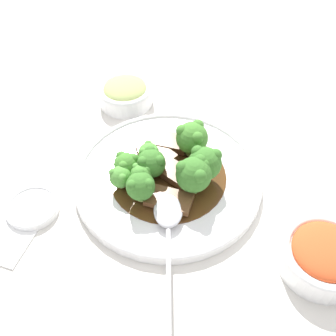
# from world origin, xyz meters

# --- Properties ---
(ground_plane) EXTENTS (4.00, 4.00, 0.00)m
(ground_plane) POSITION_xyz_m (0.00, 0.00, 0.00)
(ground_plane) COLOR silver
(main_plate) EXTENTS (0.31, 0.31, 0.02)m
(main_plate) POSITION_xyz_m (0.00, 0.00, 0.01)
(main_plate) COLOR white
(main_plate) RESTS_ON ground_plane
(beef_strip_0) EXTENTS (0.04, 0.07, 0.01)m
(beef_strip_0) POSITION_xyz_m (0.05, 0.02, 0.02)
(beef_strip_0) COLOR brown
(beef_strip_0) RESTS_ON main_plate
(beef_strip_1) EXTENTS (0.07, 0.08, 0.01)m
(beef_strip_1) POSITION_xyz_m (0.00, 0.01, 0.03)
(beef_strip_1) COLOR #56331E
(beef_strip_1) RESTS_ON main_plate
(beef_strip_2) EXTENTS (0.06, 0.06, 0.01)m
(beef_strip_2) POSITION_xyz_m (-0.05, -0.04, 0.02)
(beef_strip_2) COLOR brown
(beef_strip_2) RESTS_ON main_plate
(beef_strip_3) EXTENTS (0.05, 0.05, 0.01)m
(beef_strip_3) POSITION_xyz_m (-0.03, -0.02, 0.03)
(beef_strip_3) COLOR brown
(beef_strip_3) RESTS_ON main_plate
(beef_strip_4) EXTENTS (0.04, 0.05, 0.01)m
(beef_strip_4) POSITION_xyz_m (-0.07, -0.01, 0.03)
(beef_strip_4) COLOR #56331E
(beef_strip_4) RESTS_ON main_plate
(broccoli_floret_0) EXTENTS (0.03, 0.03, 0.04)m
(broccoli_floret_0) POSITION_xyz_m (0.03, -0.04, 0.04)
(broccoli_floret_0) COLOR #7FA84C
(broccoli_floret_0) RESTS_ON main_plate
(broccoli_floret_1) EXTENTS (0.05, 0.05, 0.06)m
(broccoli_floret_1) POSITION_xyz_m (-0.06, 0.03, 0.06)
(broccoli_floret_1) COLOR #7FA84C
(broccoli_floret_1) RESTS_ON main_plate
(broccoli_floret_2) EXTENTS (0.05, 0.05, 0.05)m
(broccoli_floret_2) POSITION_xyz_m (0.01, -0.03, 0.05)
(broccoli_floret_2) COLOR #8EB756
(broccoli_floret_2) RESTS_ON main_plate
(broccoli_floret_3) EXTENTS (0.05, 0.05, 0.06)m
(broccoli_floret_3) POSITION_xyz_m (-0.01, 0.06, 0.06)
(broccoli_floret_3) COLOR #8EB756
(broccoli_floret_3) RESTS_ON main_plate
(broccoli_floret_4) EXTENTS (0.06, 0.06, 0.07)m
(broccoli_floret_4) POSITION_xyz_m (0.02, 0.05, 0.06)
(broccoli_floret_4) COLOR #7FA84C
(broccoli_floret_4) RESTS_ON main_plate
(broccoli_floret_5) EXTENTS (0.03, 0.03, 0.04)m
(broccoli_floret_5) POSITION_xyz_m (-0.01, -0.04, 0.05)
(broccoli_floret_5) COLOR #7FA84C
(broccoli_floret_5) RESTS_ON main_plate
(broccoli_floret_6) EXTENTS (0.04, 0.04, 0.04)m
(broccoli_floret_6) POSITION_xyz_m (0.02, -0.06, 0.04)
(broccoli_floret_6) COLOR #7FA84C
(broccoli_floret_6) RESTS_ON main_plate
(broccoli_floret_7) EXTENTS (0.03, 0.03, 0.04)m
(broccoli_floret_7) POSITION_xyz_m (0.04, -0.07, 0.04)
(broccoli_floret_7) COLOR #7FA84C
(broccoli_floret_7) RESTS_ON main_plate
(broccoli_floret_8) EXTENTS (0.04, 0.04, 0.05)m
(broccoli_floret_8) POSITION_xyz_m (0.06, -0.03, 0.05)
(broccoli_floret_8) COLOR #8EB756
(broccoli_floret_8) RESTS_ON main_plate
(serving_spoon) EXTENTS (0.22, 0.08, 0.01)m
(serving_spoon) POSITION_xyz_m (0.09, 0.03, 0.03)
(serving_spoon) COLOR silver
(serving_spoon) RESTS_ON main_plate
(side_bowl_kimchi) EXTENTS (0.12, 0.12, 0.05)m
(side_bowl_kimchi) POSITION_xyz_m (0.09, 0.25, 0.03)
(side_bowl_kimchi) COLOR white
(side_bowl_kimchi) RESTS_ON ground_plane
(side_bowl_appetizer) EXTENTS (0.11, 0.11, 0.05)m
(side_bowl_appetizer) POSITION_xyz_m (-0.18, -0.14, 0.02)
(side_bowl_appetizer) COLOR white
(side_bowl_appetizer) RESTS_ON ground_plane
(sauce_dish) EXTENTS (0.08, 0.08, 0.01)m
(sauce_dish) POSITION_xyz_m (0.11, -0.19, 0.01)
(sauce_dish) COLOR white
(sauce_dish) RESTS_ON ground_plane
(paper_napkin) EXTENTS (0.12, 0.08, 0.01)m
(paper_napkin) POSITION_xyz_m (0.15, -0.20, 0.00)
(paper_napkin) COLOR white
(paper_napkin) RESTS_ON ground_plane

